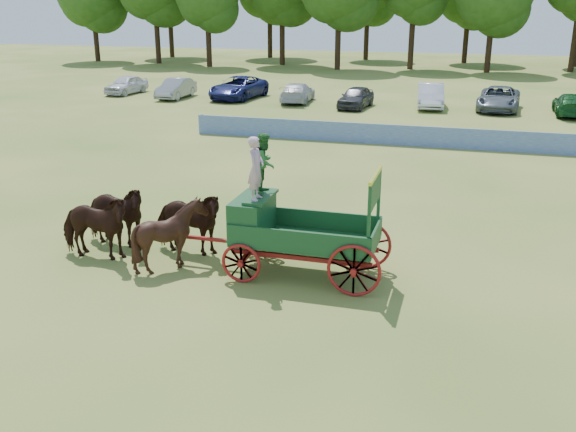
% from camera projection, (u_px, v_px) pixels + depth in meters
% --- Properties ---
extents(ground, '(160.00, 160.00, 0.00)m').
position_uv_depth(ground, '(427.00, 302.00, 15.93)').
color(ground, '#9B8E46').
rests_on(ground, ground).
extents(horse_lead_left, '(2.35, 1.13, 1.96)m').
position_uv_depth(horse_lead_left, '(94.00, 227.00, 18.29)').
color(horse_lead_left, '#33160E').
rests_on(horse_lead_left, ground).
extents(horse_lead_right, '(2.40, 1.26, 1.96)m').
position_uv_depth(horse_lead_right, '(114.00, 215.00, 19.29)').
color(horse_lead_right, '#33160E').
rests_on(horse_lead_right, ground).
extents(horse_wheel_left, '(1.91, 1.74, 1.96)m').
position_uv_depth(horse_wheel_left, '(171.00, 235.00, 17.66)').
color(horse_wheel_left, '#33160E').
rests_on(horse_wheel_left, ground).
extents(horse_wheel_right, '(2.37, 1.19, 1.96)m').
position_uv_depth(horse_wheel_right, '(187.00, 222.00, 18.66)').
color(horse_wheel_right, '#33160E').
rests_on(horse_wheel_right, ground).
extents(farm_dray, '(5.99, 2.00, 3.82)m').
position_uv_depth(farm_dray, '(279.00, 213.00, 17.18)').
color(farm_dray, maroon).
rests_on(farm_dray, ground).
extents(sponsor_banner, '(26.00, 0.08, 1.05)m').
position_uv_depth(sponsor_banner, '(436.00, 137.00, 32.41)').
color(sponsor_banner, navy).
rests_on(sponsor_banner, ground).
extents(parked_cars, '(55.05, 7.54, 1.65)m').
position_uv_depth(parked_cars, '(468.00, 99.00, 43.35)').
color(parked_cars, silver).
rests_on(parked_cars, ground).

